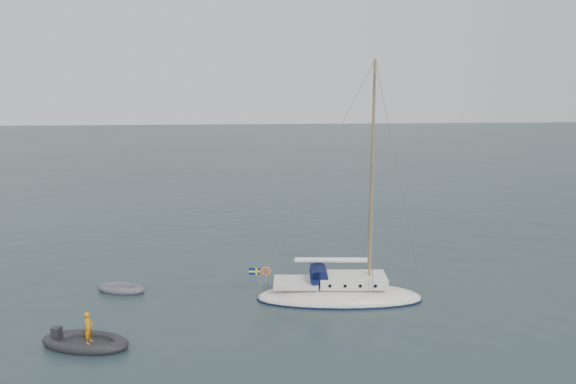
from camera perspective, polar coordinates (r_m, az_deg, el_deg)
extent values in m
plane|color=black|center=(33.27, 3.04, -9.18)|extent=(300.00, 300.00, 0.00)
ellipsoid|color=silver|center=(30.67, 5.25, -10.65)|extent=(8.80, 2.74, 1.47)
cube|color=beige|center=(30.45, 6.56, -8.81)|extent=(3.52, 1.86, 0.54)
cube|color=silver|center=(30.04, 0.82, -9.33)|extent=(2.35, 1.86, 0.24)
cylinder|color=#0C1235|center=(30.05, 3.16, -8.48)|extent=(0.94, 1.61, 0.94)
cube|color=#0C1235|center=(29.96, 2.79, -8.14)|extent=(0.44, 1.61, 0.39)
cylinder|color=olive|center=(29.30, 8.47, 1.66)|extent=(0.15, 0.15, 11.73)
cylinder|color=olive|center=(29.22, 8.50, 2.80)|extent=(0.05, 2.15, 0.05)
cylinder|color=olive|center=(29.91, 4.39, -7.02)|extent=(4.11, 0.10, 0.10)
cylinder|color=silver|center=(29.89, 4.39, -6.94)|extent=(3.82, 0.27, 0.27)
cylinder|color=gray|center=(29.78, -2.21, -8.67)|extent=(0.04, 2.15, 0.04)
torus|color=#FF5512|center=(30.33, -2.37, -8.31)|extent=(0.53, 0.10, 0.53)
cylinder|color=olive|center=(29.79, -2.87, -8.86)|extent=(0.03, 0.03, 0.88)
cube|color=navy|center=(29.69, -3.45, -8.34)|extent=(0.59, 0.02, 0.37)
cube|color=#FFCF00|center=(29.69, -3.45, -8.34)|extent=(0.61, 0.03, 0.09)
cube|color=#FFCF00|center=(29.69, -3.24, -8.33)|extent=(0.09, 0.03, 0.39)
cylinder|color=black|center=(31.10, 3.89, -8.36)|extent=(0.18, 0.06, 0.18)
cylinder|color=black|center=(29.35, 4.49, -9.53)|extent=(0.18, 0.06, 0.18)
cylinder|color=black|center=(31.23, 5.32, -8.29)|extent=(0.18, 0.06, 0.18)
cylinder|color=black|center=(29.49, 6.00, -9.45)|extent=(0.18, 0.06, 0.18)
cylinder|color=black|center=(31.38, 6.73, -8.23)|extent=(0.18, 0.06, 0.18)
cylinder|color=black|center=(29.65, 7.51, -9.37)|extent=(0.18, 0.06, 0.18)
cylinder|color=black|center=(31.55, 8.14, -8.16)|extent=(0.18, 0.06, 0.18)
cylinder|color=black|center=(29.83, 8.99, -9.29)|extent=(0.18, 0.06, 0.18)
cube|color=#4B4B50|center=(33.16, -16.58, -9.45)|extent=(1.70, 0.70, 0.10)
cube|color=black|center=(27.02, -19.88, -14.27)|extent=(2.52, 1.05, 0.13)
cube|color=black|center=(27.26, -22.78, -13.50)|extent=(0.37, 0.37, 0.63)
imported|color=#C9740C|center=(26.67, -19.54, -12.81)|extent=(0.38, 0.54, 1.43)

